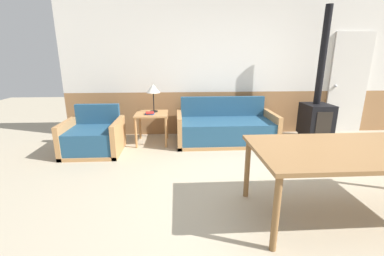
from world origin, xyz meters
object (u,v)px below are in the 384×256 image
table_lamp (153,90)px  dining_table (361,154)px  side_table (152,118)px  wood_stove (317,111)px  couch (225,129)px  armchair (94,138)px

table_lamp → dining_table: bearing=-49.1°
side_table → wood_stove: 3.19m
side_table → wood_stove: bearing=0.2°
couch → armchair: 2.38m
dining_table → wood_stove: bearing=69.6°
side_table → table_lamp: bearing=70.9°
armchair → side_table: bearing=17.3°
couch → side_table: size_ratio=3.09×
couch → table_lamp: table_lamp is taller
side_table → couch: bearing=-1.9°
armchair → wood_stove: wood_stove is taller
table_lamp → armchair: bearing=-151.4°
couch → dining_table: size_ratio=0.87×
side_table → table_lamp: (0.04, 0.10, 0.51)m
armchair → side_table: 1.08m
dining_table → wood_stove: 2.65m
dining_table → side_table: bearing=132.5°
armchair → table_lamp: size_ratio=1.78×
wood_stove → side_table: bearing=-179.8°
couch → table_lamp: (-1.36, 0.15, 0.75)m
side_table → dining_table: (2.27, -2.47, 0.19)m
couch → armchair: (-2.35, -0.39, -0.01)m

